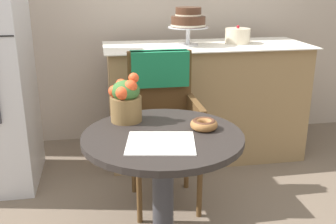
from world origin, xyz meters
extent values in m
cylinder|color=#282321|center=(0.00, 0.00, 0.70)|extent=(0.72, 0.72, 0.03)
cylinder|color=#333338|center=(0.00, 0.00, 0.34)|extent=(0.10, 0.10, 0.69)
cube|color=brown|center=(0.11, 0.59, 0.47)|extent=(0.42, 0.42, 0.04)
cube|color=brown|center=(0.11, 0.78, 0.72)|extent=(0.40, 0.04, 0.46)
cube|color=brown|center=(-0.08, 0.59, 0.58)|extent=(0.04, 0.38, 0.18)
cube|color=brown|center=(0.30, 0.59, 0.58)|extent=(0.04, 0.38, 0.18)
cube|color=#197247|center=(0.11, 0.78, 0.84)|extent=(0.36, 0.11, 0.22)
cylinder|color=brown|center=(-0.07, 0.41, 0.23)|extent=(0.03, 0.03, 0.45)
cylinder|color=brown|center=(0.29, 0.41, 0.23)|extent=(0.03, 0.03, 0.45)
cylinder|color=brown|center=(-0.07, 0.77, 0.23)|extent=(0.03, 0.03, 0.45)
cylinder|color=brown|center=(0.29, 0.77, 0.23)|extent=(0.03, 0.03, 0.45)
cube|color=white|center=(-0.03, -0.10, 0.72)|extent=(0.32, 0.30, 0.00)
torus|color=#936033|center=(0.20, 0.03, 0.74)|extent=(0.13, 0.13, 0.04)
torus|color=#512D1E|center=(0.20, 0.03, 0.75)|extent=(0.11, 0.11, 0.02)
cylinder|color=brown|center=(-0.14, 0.20, 0.78)|extent=(0.15, 0.15, 0.12)
ellipsoid|color=#38662D|center=(-0.14, 0.20, 0.87)|extent=(0.14, 0.14, 0.10)
sphere|color=#E54C23|center=(-0.11, 0.20, 0.93)|extent=(0.05, 0.05, 0.05)
sphere|color=#E54C23|center=(-0.12, 0.24, 0.88)|extent=(0.06, 0.06, 0.06)
sphere|color=#E54C23|center=(-0.16, 0.24, 0.89)|extent=(0.06, 0.06, 0.06)
sphere|color=#E54C23|center=(-0.20, 0.21, 0.87)|extent=(0.06, 0.06, 0.06)
sphere|color=#E54C23|center=(-0.16, 0.16, 0.87)|extent=(0.06, 0.06, 0.06)
sphere|color=#E54C23|center=(-0.12, 0.17, 0.90)|extent=(0.06, 0.06, 0.06)
cube|color=#93754C|center=(0.55, 1.30, 0.45)|extent=(1.50, 0.56, 0.90)
cube|color=white|center=(0.55, 1.30, 0.90)|extent=(1.56, 0.62, 0.01)
cylinder|color=silver|center=(0.40, 1.30, 0.91)|extent=(0.16, 0.16, 0.01)
cylinder|color=silver|center=(0.40, 1.30, 0.97)|extent=(0.03, 0.03, 0.12)
cylinder|color=silver|center=(0.40, 1.30, 1.03)|extent=(0.30, 0.30, 0.01)
cylinder|color=#4C2D1E|center=(0.40, 1.30, 1.08)|extent=(0.25, 0.25, 0.08)
cylinder|color=beige|center=(0.40, 1.30, 1.05)|extent=(0.26, 0.26, 0.01)
cylinder|color=#4C2D1E|center=(0.40, 1.30, 1.15)|extent=(0.19, 0.19, 0.06)
cylinder|color=beige|center=(0.40, 1.30, 1.12)|extent=(0.19, 0.19, 0.01)
cylinder|color=beige|center=(0.80, 1.33, 0.96)|extent=(0.19, 0.19, 0.11)
sphere|color=red|center=(0.80, 1.33, 1.03)|extent=(0.02, 0.02, 0.02)
camera|label=1|loc=(-0.26, -1.61, 1.37)|focal=42.32mm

